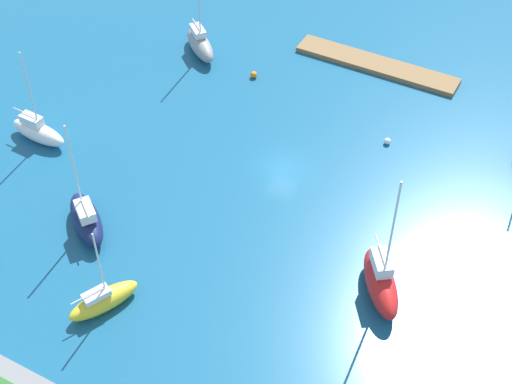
{
  "coord_description": "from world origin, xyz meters",
  "views": [
    {
      "loc": [
        -22.38,
        46.93,
        47.99
      ],
      "look_at": [
        0.0,
        5.31,
        1.5
      ],
      "focal_mm": 52.77,
      "sensor_mm": 36.0,
      "label": 1
    }
  ],
  "objects_px": {
    "sailboat_white_lone_north": "(38,131)",
    "sailboat_yellow_lone_south": "(103,300)",
    "sailboat_navy_far_north": "(86,219)",
    "pier_dock": "(377,65)",
    "mooring_buoy_orange": "(254,75)",
    "mooring_buoy_white": "(387,141)",
    "sailboat_red_far_south": "(381,281)",
    "sailboat_gray_center_basin": "(200,44)"
  },
  "relations": [
    {
      "from": "sailboat_red_far_south",
      "to": "sailboat_navy_far_north",
      "type": "distance_m",
      "value": 25.36
    },
    {
      "from": "sailboat_red_far_south",
      "to": "sailboat_gray_center_basin",
      "type": "distance_m",
      "value": 37.39
    },
    {
      "from": "sailboat_red_far_south",
      "to": "sailboat_gray_center_basin",
      "type": "height_order",
      "value": "sailboat_red_far_south"
    },
    {
      "from": "sailboat_navy_far_north",
      "to": "sailboat_white_lone_north",
      "type": "bearing_deg",
      "value": 4.75
    },
    {
      "from": "sailboat_red_far_south",
      "to": "mooring_buoy_orange",
      "type": "bearing_deg",
      "value": -167.97
    },
    {
      "from": "sailboat_gray_center_basin",
      "to": "sailboat_red_far_south",
      "type": "bearing_deg",
      "value": 2.99
    },
    {
      "from": "pier_dock",
      "to": "sailboat_yellow_lone_south",
      "type": "xyz_separation_m",
      "value": [
        6.68,
        40.6,
        0.68
      ]
    },
    {
      "from": "mooring_buoy_orange",
      "to": "sailboat_red_far_south",
      "type": "bearing_deg",
      "value": 137.31
    },
    {
      "from": "sailboat_navy_far_north",
      "to": "sailboat_red_far_south",
      "type": "bearing_deg",
      "value": -130.66
    },
    {
      "from": "pier_dock",
      "to": "sailboat_gray_center_basin",
      "type": "xyz_separation_m",
      "value": [
        18.33,
        6.91,
        1.01
      ]
    },
    {
      "from": "sailboat_gray_center_basin",
      "to": "pier_dock",
      "type": "bearing_deg",
      "value": 59.97
    },
    {
      "from": "sailboat_red_far_south",
      "to": "sailboat_white_lone_north",
      "type": "height_order",
      "value": "sailboat_red_far_south"
    },
    {
      "from": "mooring_buoy_white",
      "to": "sailboat_white_lone_north",
      "type": "bearing_deg",
      "value": 27.3
    },
    {
      "from": "pier_dock",
      "to": "sailboat_red_far_south",
      "type": "bearing_deg",
      "value": 112.09
    },
    {
      "from": "pier_dock",
      "to": "sailboat_yellow_lone_south",
      "type": "bearing_deg",
      "value": 80.65
    },
    {
      "from": "pier_dock",
      "to": "sailboat_navy_far_north",
      "type": "distance_m",
      "value": 36.8
    },
    {
      "from": "sailboat_yellow_lone_south",
      "to": "sailboat_white_lone_north",
      "type": "bearing_deg",
      "value": 78.31
    },
    {
      "from": "sailboat_red_far_south",
      "to": "mooring_buoy_orange",
      "type": "relative_size",
      "value": 17.53
    },
    {
      "from": "pier_dock",
      "to": "sailboat_navy_far_north",
      "type": "relative_size",
      "value": 1.61
    },
    {
      "from": "sailboat_white_lone_north",
      "to": "sailboat_yellow_lone_south",
      "type": "bearing_deg",
      "value": -34.61
    },
    {
      "from": "sailboat_navy_far_north",
      "to": "sailboat_yellow_lone_south",
      "type": "bearing_deg",
      "value": 172.74
    },
    {
      "from": "sailboat_white_lone_north",
      "to": "mooring_buoy_white",
      "type": "distance_m",
      "value": 33.99
    },
    {
      "from": "mooring_buoy_orange",
      "to": "sailboat_gray_center_basin",
      "type": "bearing_deg",
      "value": -9.23
    },
    {
      "from": "sailboat_navy_far_north",
      "to": "sailboat_yellow_lone_south",
      "type": "relative_size",
      "value": 1.34
    },
    {
      "from": "pier_dock",
      "to": "mooring_buoy_white",
      "type": "height_order",
      "value": "mooring_buoy_white"
    },
    {
      "from": "sailboat_red_far_south",
      "to": "mooring_buoy_white",
      "type": "bearing_deg",
      "value": 163.81
    },
    {
      "from": "pier_dock",
      "to": "sailboat_yellow_lone_south",
      "type": "height_order",
      "value": "sailboat_yellow_lone_south"
    },
    {
      "from": "sailboat_navy_far_north",
      "to": "sailboat_yellow_lone_south",
      "type": "distance_m",
      "value": 8.84
    },
    {
      "from": "sailboat_white_lone_north",
      "to": "mooring_buoy_orange",
      "type": "distance_m",
      "value": 23.37
    },
    {
      "from": "pier_dock",
      "to": "sailboat_yellow_lone_south",
      "type": "distance_m",
      "value": 41.15
    },
    {
      "from": "sailboat_navy_far_north",
      "to": "pier_dock",
      "type": "bearing_deg",
      "value": -73.54
    },
    {
      "from": "sailboat_navy_far_north",
      "to": "mooring_buoy_orange",
      "type": "relative_size",
      "value": 15.49
    },
    {
      "from": "sailboat_red_far_south",
      "to": "sailboat_yellow_lone_south",
      "type": "distance_m",
      "value": 21.79
    },
    {
      "from": "pier_dock",
      "to": "sailboat_navy_far_north",
      "type": "height_order",
      "value": "sailboat_navy_far_north"
    },
    {
      "from": "sailboat_red_far_south",
      "to": "sailboat_white_lone_north",
      "type": "distance_m",
      "value": 36.3
    },
    {
      "from": "sailboat_white_lone_north",
      "to": "mooring_buoy_orange",
      "type": "relative_size",
      "value": 14.19
    },
    {
      "from": "sailboat_navy_far_north",
      "to": "sailboat_gray_center_basin",
      "type": "xyz_separation_m",
      "value": [
        5.33,
        -27.5,
        0.0
      ]
    },
    {
      "from": "mooring_buoy_orange",
      "to": "mooring_buoy_white",
      "type": "height_order",
      "value": "mooring_buoy_orange"
    },
    {
      "from": "mooring_buoy_orange",
      "to": "mooring_buoy_white",
      "type": "xyz_separation_m",
      "value": [
        -16.65,
        3.44,
        -0.04
      ]
    },
    {
      "from": "sailboat_gray_center_basin",
      "to": "mooring_buoy_orange",
      "type": "bearing_deg",
      "value": 30.09
    },
    {
      "from": "pier_dock",
      "to": "mooring_buoy_white",
      "type": "distance_m",
      "value": 12.91
    },
    {
      "from": "sailboat_red_far_south",
      "to": "sailboat_navy_far_north",
      "type": "height_order",
      "value": "sailboat_red_far_south"
    }
  ]
}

